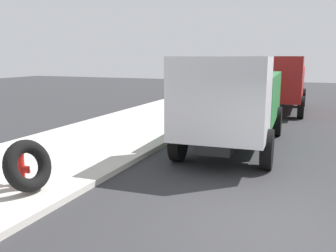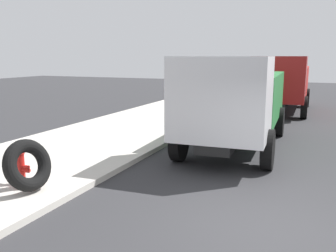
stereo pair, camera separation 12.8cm
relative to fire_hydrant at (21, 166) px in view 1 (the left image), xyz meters
The scene contains 5 objects.
ground_plane 5.43m from the fire_hydrant, 88.67° to the right, with size 80.00×80.00×0.00m, color #2D2D30.
fire_hydrant is the anchor object (origin of this frame).
loose_tire 0.62m from the fire_hydrant, 121.59° to the right, with size 1.13×1.13×0.29m, color black.
dump_truck_green 6.89m from the fire_hydrant, 31.64° to the right, with size 7.11×3.06×3.00m.
dump_truck_red 15.57m from the fire_hydrant, 15.09° to the right, with size 7.06×2.93×3.00m.
Camera 1 is at (-6.34, -0.69, 3.01)m, focal length 39.83 mm.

